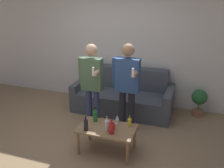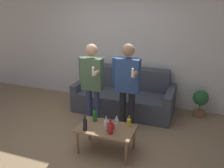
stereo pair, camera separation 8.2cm
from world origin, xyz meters
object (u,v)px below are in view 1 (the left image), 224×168
Objects in this scene: couch at (124,96)px; coffee_table at (107,131)px; person_standing_left at (92,80)px; person_standing_right at (127,82)px; bottle_orange at (107,125)px.

coffee_table is (0.19, -1.56, 0.06)m from couch.
coffee_table is at bearing -83.14° from couch.
person_standing_right is (0.62, 0.09, 0.00)m from person_standing_left.
coffee_table is 0.55× the size of person_standing_right.
person_standing_left is at bearing -108.33° from couch.
coffee_table is 0.92m from person_standing_right.
couch is 1.11m from person_standing_right.
bottle_orange reaches higher than coffee_table.
person_standing_right is at bearing 80.64° from coffee_table.
coffee_table is 0.17m from bottle_orange.
person_standing_right reaches higher than bottle_orange.
bottle_orange is (0.03, -0.07, 0.14)m from coffee_table.
person_standing_left is (-0.50, 0.61, 0.58)m from coffee_table.
couch is at bearing 71.67° from person_standing_left.
coffee_table is 0.98m from person_standing_left.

